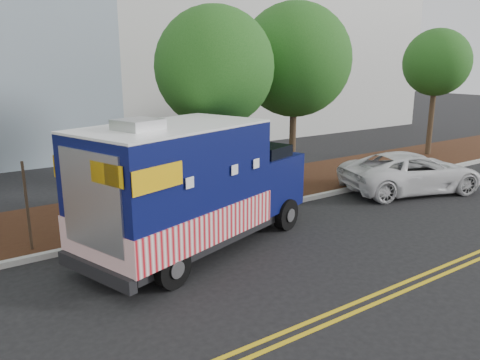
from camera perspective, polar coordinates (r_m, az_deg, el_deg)
ground at (r=12.84m, az=-2.45°, el=-7.29°), size 120.00×120.00×0.00m
curb at (r=13.95m, az=-5.53°, el=-5.23°), size 120.00×0.18×0.15m
mulch_strip at (r=15.73m, az=-9.26°, el=-3.07°), size 120.00×4.00×0.15m
centerline_near at (r=9.72m, az=12.15°, el=-15.10°), size 120.00×0.10×0.01m
centerline_far at (r=9.57m, az=13.27°, el=-15.65°), size 120.00×0.10×0.01m
tree_b at (r=14.98m, az=-3.13°, el=13.52°), size 3.75×3.75×6.41m
tree_c at (r=18.11m, az=6.69°, el=14.30°), size 4.22×4.22×6.87m
tree_d at (r=25.13m, az=22.85°, el=13.03°), size 3.20×3.20×6.25m
sign_post at (r=12.61m, az=-24.49°, el=-3.25°), size 0.06×0.06×2.40m
food_truck at (r=11.75m, az=-6.08°, el=-1.23°), size 7.07×4.32×3.52m
white_car at (r=18.40m, az=20.22°, el=0.89°), size 5.76×3.91×1.47m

